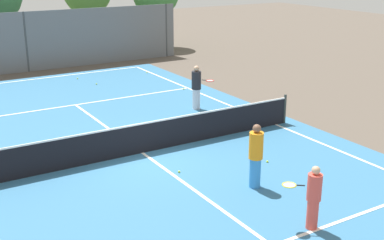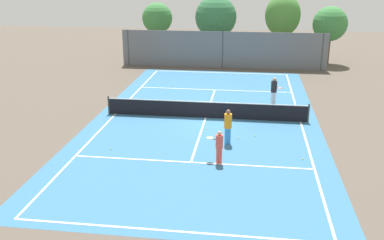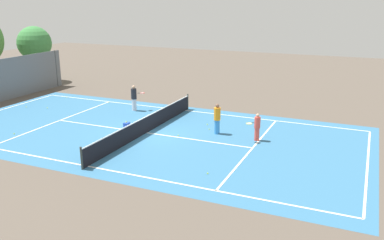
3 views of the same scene
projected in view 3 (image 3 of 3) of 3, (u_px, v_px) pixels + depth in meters
The scene contains 19 objects.
ground_plane at pixel (146, 133), 24.05m from camera, with size 80.00×80.00×0.00m, color brown.
court_surface at pixel (146, 133), 24.05m from camera, with size 13.00×25.00×0.01m.
tennis_net at pixel (146, 125), 23.91m from camera, with size 11.90×0.10×1.10m.
tree_3 at pixel (34, 44), 37.93m from camera, with size 3.10×3.10×5.18m.
player_0 at pixel (134, 98), 28.62m from camera, with size 0.76×0.91×1.80m.
player_1 at pixel (217, 119), 23.65m from camera, with size 0.38×0.38×1.79m.
player_2 at pixel (257, 127), 22.52m from camera, with size 0.85×0.73×1.55m.
ball_crate at pixel (127, 125), 24.85m from camera, with size 0.38×0.28×0.43m.
tennis_ball_0 at pixel (207, 124), 25.56m from camera, with size 0.07×0.07×0.07m, color #CCE533.
tennis_ball_1 at pixel (259, 120), 26.43m from camera, with size 0.07×0.07×0.07m, color #CCE533.
tennis_ball_2 at pixel (178, 135), 23.50m from camera, with size 0.07×0.07×0.07m, color #CCE533.
tennis_ball_3 at pixel (47, 108), 29.45m from camera, with size 0.07×0.07×0.07m, color #CCE533.
tennis_ball_4 at pixel (14, 134), 23.80m from camera, with size 0.07×0.07×0.07m, color #CCE533.
tennis_ball_5 at pixel (208, 173), 18.37m from camera, with size 0.07×0.07×0.07m, color #CCE533.
tennis_ball_6 at pixel (67, 97), 32.66m from camera, with size 0.07×0.07×0.07m, color #CCE533.
tennis_ball_7 at pixel (173, 111), 28.63m from camera, with size 0.07×0.07×0.07m, color #CCE533.
tennis_ball_8 at pixel (209, 129), 24.63m from camera, with size 0.07×0.07×0.07m, color #CCE533.
tennis_ball_9 at pixel (26, 107), 29.71m from camera, with size 0.07×0.07×0.07m, color #CCE533.
tennis_ball_10 at pixel (108, 102), 31.03m from camera, with size 0.07×0.07×0.07m, color #CCE533.
Camera 3 is at (-19.87, -11.63, 7.50)m, focal length 38.44 mm.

